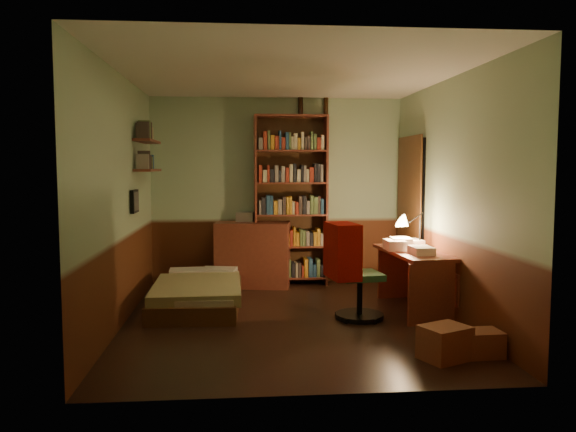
{
  "coord_description": "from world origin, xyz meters",
  "views": [
    {
      "loc": [
        -0.54,
        -5.88,
        1.64
      ],
      "look_at": [
        0.0,
        0.25,
        1.1
      ],
      "focal_mm": 35.0,
      "sensor_mm": 36.0,
      "label": 1
    }
  ],
  "objects": [
    {
      "name": "wall_left",
      "position": [
        -1.76,
        0.0,
        1.3
      ],
      "size": [
        0.02,
        4.0,
        2.6
      ],
      "primitive_type": "cube",
      "color": "#98B690",
      "rests_on": "ground"
    },
    {
      "name": "cardboard_box_b",
      "position": [
        1.56,
        -1.29,
        0.11
      ],
      "size": [
        0.33,
        0.28,
        0.22
      ],
      "primitive_type": "cube",
      "rotation": [
        0.0,
        0.0,
        0.05
      ],
      "color": "brown",
      "rests_on": "ground"
    },
    {
      "name": "wall_front",
      "position": [
        0.0,
        -2.01,
        1.3
      ],
      "size": [
        3.5,
        0.02,
        2.6
      ],
      "primitive_type": "cube",
      "color": "#98B690",
      "rests_on": "ground"
    },
    {
      "name": "wall_shelf_lower",
      "position": [
        -1.64,
        1.1,
        1.6
      ],
      "size": [
        0.2,
        0.9,
        0.03
      ],
      "primitive_type": "cube",
      "color": "maroon",
      "rests_on": "wall_left"
    },
    {
      "name": "bottle_left",
      "position": [
        0.33,
        1.96,
        2.48
      ],
      "size": [
        0.08,
        0.08,
        0.25
      ],
      "primitive_type": "cylinder",
      "rotation": [
        0.0,
        0.0,
        -0.27
      ],
      "color": "black",
      "rests_on": "bookshelf"
    },
    {
      "name": "doorway",
      "position": [
        1.72,
        1.3,
        1.0
      ],
      "size": [
        0.06,
        0.9,
        2.0
      ],
      "primitive_type": "cube",
      "color": "black",
      "rests_on": "ground"
    },
    {
      "name": "bed",
      "position": [
        -1.02,
        0.7,
        0.26
      ],
      "size": [
        1.0,
        1.78,
        0.52
      ],
      "primitive_type": "cube",
      "rotation": [
        0.0,
        0.0,
        -0.04
      ],
      "color": "olive",
      "rests_on": "ground"
    },
    {
      "name": "dresser",
      "position": [
        -0.35,
        1.76,
        0.44
      ],
      "size": [
        1.06,
        0.65,
        0.88
      ],
      "primitive_type": "cube",
      "rotation": [
        0.0,
        0.0,
        -0.16
      ],
      "color": "maroon",
      "rests_on": "ground"
    },
    {
      "name": "floor",
      "position": [
        0.0,
        0.0,
        -0.01
      ],
      "size": [
        3.5,
        4.0,
        0.02
      ],
      "primitive_type": "cube",
      "color": "black",
      "rests_on": "ground"
    },
    {
      "name": "wall_right",
      "position": [
        1.76,
        0.0,
        1.3
      ],
      "size": [
        0.02,
        4.0,
        2.6
      ],
      "primitive_type": "cube",
      "color": "#98B690",
      "rests_on": "ground"
    },
    {
      "name": "paper_stack",
      "position": [
        1.25,
        0.38,
        0.74
      ],
      "size": [
        0.21,
        0.29,
        0.12
      ],
      "primitive_type": "cube",
      "rotation": [
        0.0,
        0.0,
        -0.0
      ],
      "color": "silver",
      "rests_on": "desk"
    },
    {
      "name": "desk",
      "position": [
        1.44,
        0.3,
        0.34
      ],
      "size": [
        0.64,
        1.32,
        0.69
      ],
      "primitive_type": "cube",
      "rotation": [
        0.0,
        0.0,
        0.09
      ],
      "color": "maroon",
      "rests_on": "ground"
    },
    {
      "name": "mini_stereo",
      "position": [
        -0.44,
        1.89,
        0.95
      ],
      "size": [
        0.29,
        0.26,
        0.13
      ],
      "primitive_type": "cube",
      "rotation": [
        0.0,
        0.0,
        -0.35
      ],
      "color": "#B2B2B7",
      "rests_on": "dresser"
    },
    {
      "name": "cardboard_box_a",
      "position": [
        1.2,
        -1.35,
        0.14
      ],
      "size": [
        0.48,
        0.44,
        0.29
      ],
      "primitive_type": "cube",
      "rotation": [
        0.0,
        0.0,
        0.43
      ],
      "color": "brown",
      "rests_on": "ground"
    },
    {
      "name": "framed_picture",
      "position": [
        -1.72,
        0.6,
        1.25
      ],
      "size": [
        0.04,
        0.32,
        0.26
      ],
      "primitive_type": "cube",
      "color": "black",
      "rests_on": "wall_left"
    },
    {
      "name": "red_jacket",
      "position": [
        0.47,
        -0.16,
        1.42
      ],
      "size": [
        0.44,
        0.56,
        0.59
      ],
      "primitive_type": "cube",
      "rotation": [
        0.0,
        0.0,
        -0.4
      ],
      "color": "#AE0F08",
      "rests_on": "office_chair"
    },
    {
      "name": "bottle_right",
      "position": [
        0.68,
        1.96,
        2.48
      ],
      "size": [
        0.07,
        0.07,
        0.25
      ],
      "primitive_type": "cylinder",
      "rotation": [
        0.0,
        0.0,
        -0.05
      ],
      "color": "black",
      "rests_on": "bookshelf"
    },
    {
      "name": "desk_lamp",
      "position": [
        1.59,
        0.53,
        1.02
      ],
      "size": [
        0.26,
        0.26,
        0.66
      ],
      "primitive_type": "cone",
      "rotation": [
        0.0,
        0.0,
        -0.42
      ],
      "color": "black",
      "rests_on": "desk"
    },
    {
      "name": "ceiling",
      "position": [
        0.0,
        0.0,
        2.61
      ],
      "size": [
        3.5,
        4.0,
        0.02
      ],
      "primitive_type": "cube",
      "color": "silver",
      "rests_on": "wall_back"
    },
    {
      "name": "wall_back",
      "position": [
        0.0,
        2.01,
        1.3
      ],
      "size": [
        3.5,
        0.02,
        2.6
      ],
      "primitive_type": "cube",
      "color": "#98B690",
      "rests_on": "ground"
    },
    {
      "name": "wall_shelf_upper",
      "position": [
        -1.64,
        1.1,
        1.95
      ],
      "size": [
        0.2,
        0.9,
        0.03
      ],
      "primitive_type": "cube",
      "color": "maroon",
      "rests_on": "wall_left"
    },
    {
      "name": "office_chair",
      "position": [
        0.75,
        -0.01,
        0.56
      ],
      "size": [
        0.63,
        0.57,
        1.13
      ],
      "primitive_type": "cube",
      "rotation": [
        0.0,
        0.0,
        0.15
      ],
      "color": "#2D5D38",
      "rests_on": "ground"
    },
    {
      "name": "bookshelf",
      "position": [
        0.18,
        1.85,
        1.17
      ],
      "size": [
        1.01,
        0.33,
        2.35
      ],
      "primitive_type": "cube",
      "rotation": [
        0.0,
        0.0,
        0.02
      ],
      "color": "maroon",
      "rests_on": "ground"
    },
    {
      "name": "door_trim",
      "position": [
        1.69,
        1.3,
        1.0
      ],
      "size": [
        0.02,
        0.98,
        2.08
      ],
      "primitive_type": "cube",
      "color": "#412511",
      "rests_on": "ground"
    }
  ]
}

